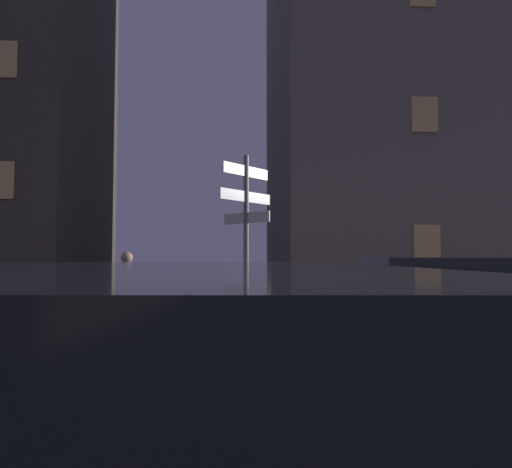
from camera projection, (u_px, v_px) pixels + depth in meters
name	position (u px, v px, depth m)	size (l,w,h in m)	color
ground_plane	(175.00, 429.00, 4.06)	(80.00, 80.00, 0.00)	black
sidewalk_kerb	(206.00, 317.00, 11.21)	(40.00, 3.29, 0.14)	#9E9991
signpost	(246.00, 221.00, 10.36)	(1.18, 1.18, 3.65)	gray
car_near_left	(415.00, 306.00, 6.74)	(4.54, 2.20, 1.50)	maroon
cyclist	(129.00, 298.00, 8.64)	(1.82, 0.34, 1.61)	black
building_right_block	(381.00, 107.00, 20.14)	(9.17, 8.66, 16.06)	slate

